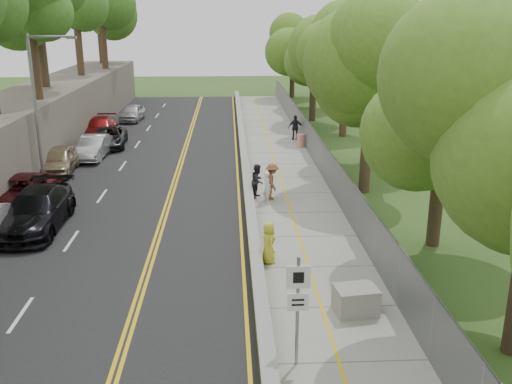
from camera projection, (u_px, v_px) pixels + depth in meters
name	position (u px, v px, depth m)	size (l,w,h in m)	color
ground	(252.00, 310.00, 18.02)	(140.00, 140.00, 0.00)	#33511E
road	(146.00, 180.00, 32.06)	(11.20, 66.00, 0.04)	black
sidewalk	(286.00, 178.00, 32.42)	(4.20, 66.00, 0.05)	gray
jersey_barrier	(246.00, 173.00, 32.23)	(0.42, 66.00, 0.60)	gold
chainlink_fence	(323.00, 161.00, 32.22)	(0.04, 66.00, 2.00)	slate
trees_fenceside	(371.00, 52.00, 30.53)	(7.00, 66.00, 14.00)	#5B8B28
streetlight	(39.00, 101.00, 29.49)	(2.52, 0.22, 8.00)	gray
signpost	(298.00, 300.00, 14.61)	(0.62, 0.09, 3.10)	gray
construction_barrel	(300.00, 140.00, 39.63)	(0.55, 0.55, 0.90)	#D1421D
concrete_block	(356.00, 300.00, 17.66)	(1.28, 0.96, 0.86)	gray
car_2	(20.00, 193.00, 26.99)	(2.56, 5.56, 1.54)	#521519
car_3	(36.00, 210.00, 24.50)	(2.34, 5.75, 1.67)	black
car_4	(58.00, 160.00, 33.08)	(1.83, 4.56, 1.55)	tan
car_5	(93.00, 147.00, 36.49)	(1.53, 4.38, 1.44)	#BBBEC2
car_6	(109.00, 137.00, 39.69)	(2.19, 4.76, 1.32)	black
car_7	(100.00, 128.00, 42.69)	(2.05, 5.04, 1.46)	maroon
car_8	(132.00, 113.00, 49.20)	(1.64, 4.07, 1.39)	#BAB9BD
painter_0	(269.00, 242.00, 21.12)	(0.78, 0.51, 1.60)	gold
painter_1	(267.00, 187.00, 27.86)	(0.58, 0.38, 1.59)	white
painter_2	(258.00, 181.00, 28.67)	(0.83, 0.65, 1.71)	#242328
painter_3	(272.00, 181.00, 28.35)	(1.18, 0.68, 1.83)	brown
person_far	(295.00, 128.00, 41.71)	(1.06, 0.44, 1.81)	black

